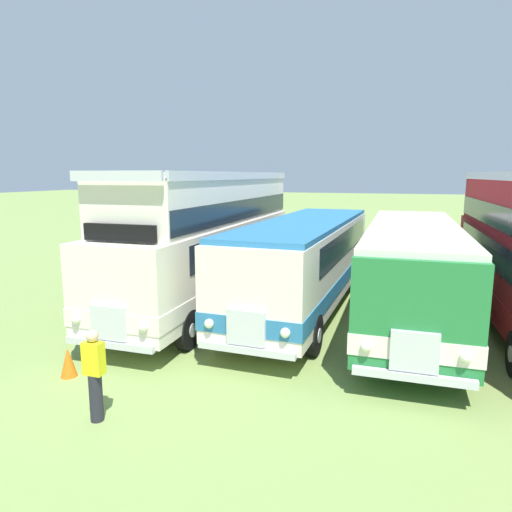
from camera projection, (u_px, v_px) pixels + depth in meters
name	position (u px, v px, depth m)	size (l,w,h in m)	color
bus_first_in_row	(210.00, 236.00, 15.61)	(2.65, 11.45, 4.52)	silver
bus_second_in_row	(306.00, 258.00, 14.95)	(2.89, 10.86, 2.99)	silver
bus_third_in_row	(412.00, 265.00, 13.67)	(2.68, 10.83, 2.99)	#237538
cone_near_end	(68.00, 362.00, 10.13)	(0.36, 0.36, 0.67)	orange
marshal_person	(95.00, 375.00, 8.21)	(0.36, 0.24, 1.73)	#23232D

